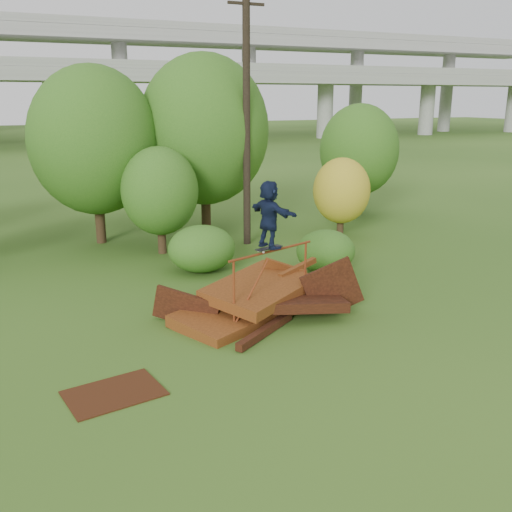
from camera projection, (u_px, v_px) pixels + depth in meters
name	position (u px, v px, depth m)	size (l,w,h in m)	color
ground	(320.00, 336.00, 13.84)	(240.00, 240.00, 0.00)	#2D5116
scrap_pile	(260.00, 301.00, 14.97)	(5.45, 3.69, 1.78)	#4E250D
grind_rail	(272.00, 269.00, 14.57)	(2.74, 0.99, 1.86)	maroon
skateboard	(269.00, 248.00, 14.35)	(0.81, 0.45, 0.08)	black
skater	(269.00, 214.00, 14.11)	(1.57, 0.50, 1.69)	#111A36
flat_plate	(114.00, 393.00, 11.13)	(1.80, 1.28, 0.03)	#3A1B0C
tree_1	(94.00, 141.00, 21.67)	(4.90, 4.90, 6.82)	black
tree_2	(160.00, 191.00, 20.56)	(2.79, 2.79, 3.93)	black
tree_3	(204.00, 130.00, 23.23)	(5.30, 5.30, 7.35)	black
tree_4	(342.00, 191.00, 23.39)	(2.35, 2.35, 3.24)	black
tree_5	(359.00, 150.00, 27.42)	(3.80, 3.80, 5.33)	black
shrub_left	(202.00, 249.00, 18.78)	(2.24, 2.07, 1.55)	#1E5015
shrub_right	(326.00, 251.00, 18.78)	(1.98, 1.81, 1.40)	#1E5015
utility_pole	(247.00, 118.00, 21.27)	(1.40, 0.28, 9.56)	black
freeway_overpass	(47.00, 55.00, 66.30)	(160.00, 15.00, 13.70)	gray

